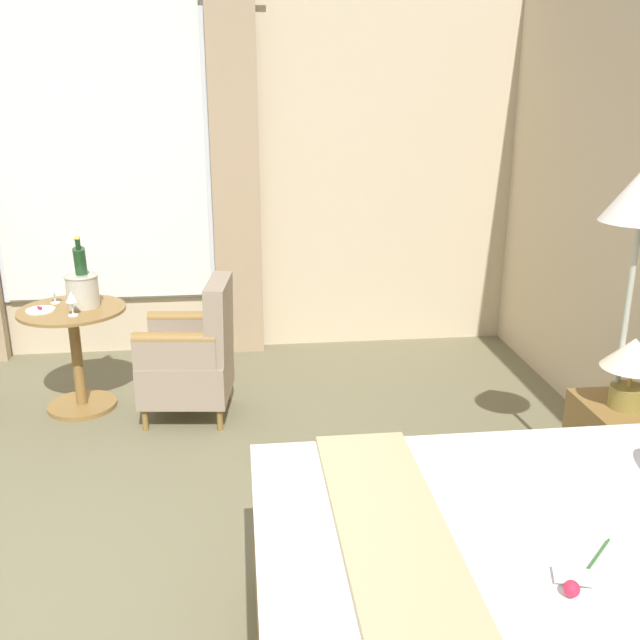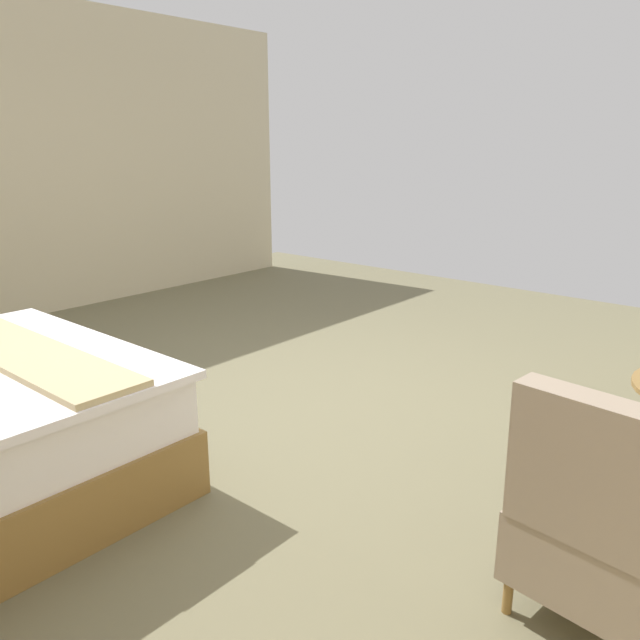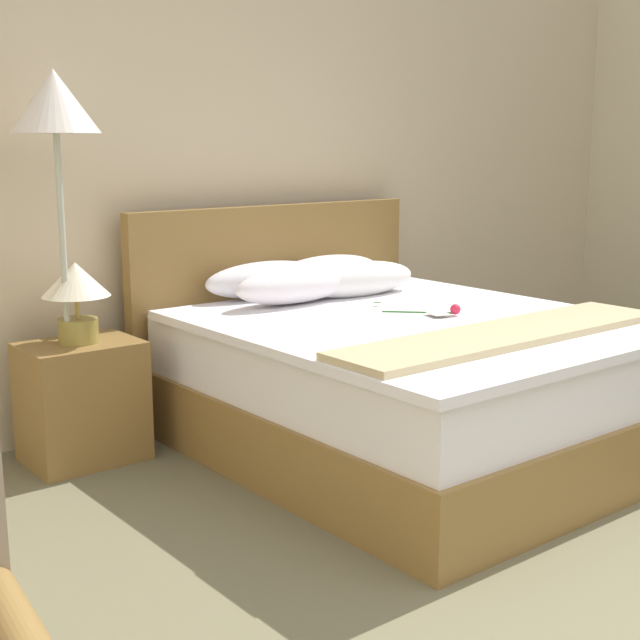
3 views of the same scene
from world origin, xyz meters
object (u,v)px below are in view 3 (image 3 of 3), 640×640
floor_lamp_brass (56,130)px  nightstand (82,402)px  bed (398,375)px  bedside_lamp (76,290)px

floor_lamp_brass → nightstand: bearing=24.6°
nightstand → floor_lamp_brass: (-0.06, -0.03, 1.19)m
floor_lamp_brass → bed: bearing=-30.3°
nightstand → floor_lamp_brass: bearing=-155.4°
nightstand → floor_lamp_brass: size_ratio=0.32×
bed → floor_lamp_brass: size_ratio=1.21×
nightstand → bedside_lamp: bedside_lamp is taller
bed → nightstand: 1.43m
floor_lamp_brass → bedside_lamp: bearing=24.6°
bedside_lamp → bed: bearing=-32.5°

